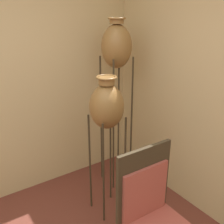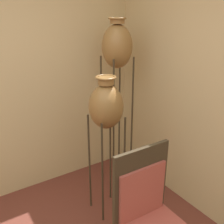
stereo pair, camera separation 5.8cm
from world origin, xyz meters
TOP-DOWN VIEW (x-y plane):
  - vase_stand_tall at (1.41, 1.39)m, footprint 0.33×0.33m
  - vase_stand_medium at (1.02, 0.99)m, footprint 0.33×0.33m
  - chair at (0.86, 0.14)m, footprint 0.52×0.48m

SIDE VIEW (x-z plane):
  - chair at x=0.86m, z-range 0.07..1.21m
  - vase_stand_medium at x=1.02m, z-range 0.44..1.93m
  - vase_stand_tall at x=1.41m, z-range 0.66..2.65m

